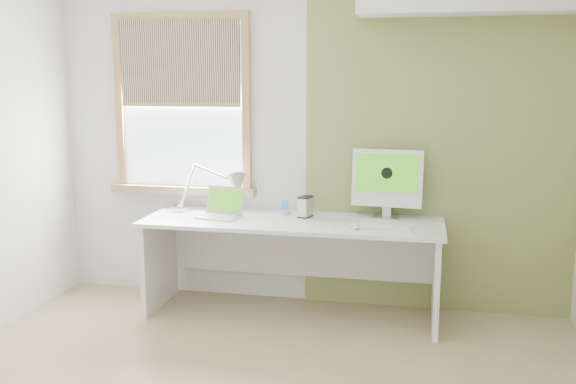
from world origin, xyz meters
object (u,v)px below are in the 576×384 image
(desk, at_px, (293,244))
(laptop, at_px, (222,209))
(imac, at_px, (387,180))
(desk_lamp, at_px, (226,187))
(external_drive, at_px, (305,207))

(desk, xyz_separation_m, laptop, (-0.54, -0.05, 0.25))
(imac, bearing_deg, laptop, -169.87)
(desk_lamp, distance_m, external_drive, 0.64)
(external_drive, xyz_separation_m, imac, (0.60, 0.11, 0.21))
(desk, xyz_separation_m, external_drive, (0.08, 0.06, 0.27))
(desk, distance_m, external_drive, 0.29)
(desk_lamp, xyz_separation_m, imac, (1.23, 0.06, 0.09))
(external_drive, bearing_deg, desk, -140.94)
(laptop, bearing_deg, desk, 4.87)
(laptop, distance_m, external_drive, 0.63)
(desk_lamp, bearing_deg, imac, 2.97)
(desk, relative_size, laptop, 6.32)
(desk_lamp, distance_m, laptop, 0.21)
(desk, relative_size, external_drive, 13.84)
(desk, bearing_deg, laptop, -175.13)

